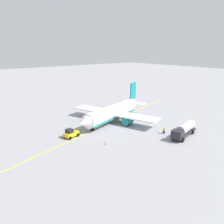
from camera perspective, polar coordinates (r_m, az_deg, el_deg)
The scene contains 8 objects.
ground_plane at distance 68.46m, azimuth 0.00°, elevation -2.42°, with size 400.00×400.00×0.00m, color #939399.
airplane at distance 68.02m, azimuth 0.21°, elevation -0.09°, with size 28.49×27.44×9.95m.
fuel_tanker at distance 59.79m, azimuth 17.00°, elevation -4.05°, with size 10.81×4.78×3.15m.
pushback_tug at distance 57.61m, azimuth -9.93°, elevation -5.09°, with size 3.98×3.06×2.20m.
refueling_worker at distance 60.59m, azimuth 12.43°, elevation -4.38°, with size 0.60×0.50×1.71m.
safety_cone_nose at distance 52.97m, azimuth -1.54°, elevation -7.55°, with size 0.52×0.52×0.58m, color #F2590F.
safety_cone_wingtip at distance 62.47m, azimuth -9.96°, elevation -4.14°, with size 0.54×0.54×0.60m, color #F2590F.
taxi_line_marking at distance 68.46m, azimuth 0.00°, elevation -2.42°, with size 69.01×0.30×0.01m, color yellow.
Camera 1 is at (41.54, 50.25, 20.89)m, focal length 37.86 mm.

